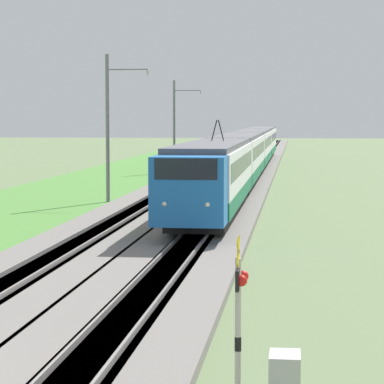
% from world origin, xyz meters
% --- Properties ---
extents(ballast_main, '(240.00, 4.40, 0.30)m').
position_xyz_m(ballast_main, '(50.00, 0.00, 0.15)').
color(ballast_main, slate).
rests_on(ballast_main, ground).
extents(ballast_adjacent, '(240.00, 4.40, 0.30)m').
position_xyz_m(ballast_adjacent, '(50.00, -4.27, 0.15)').
color(ballast_adjacent, slate).
rests_on(ballast_adjacent, ground).
extents(track_main, '(240.00, 1.57, 0.45)m').
position_xyz_m(track_main, '(50.00, 0.00, 0.16)').
color(track_main, '#4C4238').
rests_on(track_main, ground).
extents(track_adjacent, '(240.00, 1.57, 0.45)m').
position_xyz_m(track_adjacent, '(50.00, -4.27, 0.16)').
color(track_adjacent, '#4C4238').
rests_on(track_adjacent, ground).
extents(grass_verge, '(240.00, 10.97, 0.12)m').
position_xyz_m(grass_verge, '(50.00, 6.39, 0.06)').
color(grass_verge, '#4C8438').
rests_on(grass_verge, ground).
extents(passenger_train, '(80.78, 2.98, 4.99)m').
position_xyz_m(passenger_train, '(58.30, -4.27, 2.33)').
color(passenger_train, blue).
rests_on(passenger_train, ground).
extents(crossing_signal_far, '(0.70, 0.23, 3.10)m').
position_xyz_m(crossing_signal_far, '(-0.33, -7.41, 1.88)').
color(crossing_signal_far, beige).
rests_on(crossing_signal_far, ground).
extents(catenary_mast_mid, '(0.22, 2.56, 8.81)m').
position_xyz_m(catenary_mast_mid, '(36.79, 2.66, 4.55)').
color(catenary_mast_mid, slate).
rests_on(catenary_mast_mid, ground).
extents(catenary_mast_far, '(0.22, 2.56, 8.41)m').
position_xyz_m(catenary_mast_far, '(65.90, 2.66, 4.34)').
color(catenary_mast_far, slate).
rests_on(catenary_mast_far, ground).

